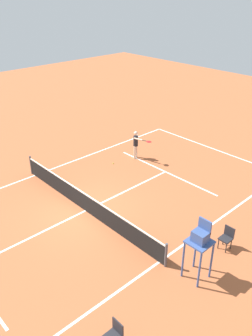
{
  "coord_description": "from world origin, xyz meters",
  "views": [
    {
      "loc": [
        -11.07,
        7.73,
        9.34
      ],
      "look_at": [
        0.72,
        -3.23,
        0.8
      ],
      "focal_mm": 37.26,
      "sensor_mm": 36.0,
      "label": 1
    }
  ],
  "objects_px": {
    "courtside_chair_near": "(114,334)",
    "tennis_ball": "(113,163)",
    "courtside_chair_mid": "(227,237)",
    "player_serving": "(136,143)",
    "umpire_chair": "(200,241)"
  },
  "relations": [
    {
      "from": "courtside_chair_mid",
      "to": "tennis_ball",
      "type": "bearing_deg",
      "value": -10.08
    },
    {
      "from": "player_serving",
      "to": "courtside_chair_near",
      "type": "height_order",
      "value": "player_serving"
    },
    {
      "from": "tennis_ball",
      "to": "courtside_chair_mid",
      "type": "bearing_deg",
      "value": 169.92
    },
    {
      "from": "player_serving",
      "to": "courtside_chair_near",
      "type": "relative_size",
      "value": 1.81
    },
    {
      "from": "player_serving",
      "to": "courtside_chair_mid",
      "type": "relative_size",
      "value": 1.81
    },
    {
      "from": "tennis_ball",
      "to": "courtside_chair_mid",
      "type": "distance_m",
      "value": 8.72
    },
    {
      "from": "umpire_chair",
      "to": "courtside_chair_near",
      "type": "relative_size",
      "value": 2.54
    },
    {
      "from": "tennis_ball",
      "to": "courtside_chair_mid",
      "type": "relative_size",
      "value": 0.07
    },
    {
      "from": "courtside_chair_near",
      "to": "courtside_chair_mid",
      "type": "relative_size",
      "value": 1.0
    },
    {
      "from": "courtside_chair_near",
      "to": "tennis_ball",
      "type": "bearing_deg",
      "value": -40.85
    },
    {
      "from": "player_serving",
      "to": "tennis_ball",
      "type": "bearing_deg",
      "value": -28.55
    },
    {
      "from": "player_serving",
      "to": "umpire_chair",
      "type": "height_order",
      "value": "umpire_chair"
    },
    {
      "from": "tennis_ball",
      "to": "courtside_chair_near",
      "type": "height_order",
      "value": "courtside_chair_near"
    },
    {
      "from": "courtside_chair_near",
      "to": "courtside_chair_mid",
      "type": "height_order",
      "value": "same"
    },
    {
      "from": "courtside_chair_near",
      "to": "courtside_chair_mid",
      "type": "distance_m",
      "value": 6.08
    }
  ]
}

